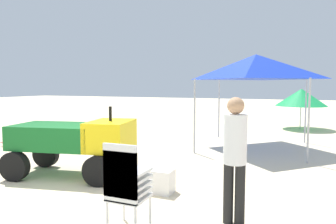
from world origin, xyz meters
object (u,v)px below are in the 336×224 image
at_px(surfboard_pile, 33,145).
at_px(beach_umbrella_left, 301,97).
at_px(popup_canopy, 256,67).
at_px(lifeguard_near_left, 235,152).
at_px(utility_cart, 75,140).
at_px(stacked_plastic_chairs, 125,181).
at_px(cooler_box, 160,181).

height_order(surfboard_pile, beach_umbrella_left, beach_umbrella_left).
relative_size(popup_canopy, beach_umbrella_left, 1.38).
bearing_deg(surfboard_pile, lifeguard_near_left, -22.56).
xyz_separation_m(utility_cart, surfboard_pile, (-3.09, 1.78, -0.67)).
bearing_deg(beach_umbrella_left, utility_cart, -115.10).
height_order(surfboard_pile, lifeguard_near_left, lifeguard_near_left).
distance_m(stacked_plastic_chairs, beach_umbrella_left, 11.61).
relative_size(lifeguard_near_left, popup_canopy, 0.59).
relative_size(utility_cart, popup_canopy, 0.92).
height_order(lifeguard_near_left, popup_canopy, popup_canopy).
relative_size(utility_cart, cooler_box, 5.79).
distance_m(beach_umbrella_left, cooler_box, 10.19).
xyz_separation_m(stacked_plastic_chairs, surfboard_pile, (-5.38, 3.56, -0.58)).
distance_m(surfboard_pile, beach_umbrella_left, 10.97).
relative_size(stacked_plastic_chairs, surfboard_pile, 0.46).
xyz_separation_m(surfboard_pile, beach_umbrella_left, (7.58, 7.82, 1.28)).
bearing_deg(utility_cart, popup_canopy, 55.50).
height_order(stacked_plastic_chairs, surfboard_pile, stacked_plastic_chairs).
relative_size(utility_cart, surfboard_pile, 1.06).
bearing_deg(beach_umbrella_left, cooler_box, -103.75).
bearing_deg(lifeguard_near_left, cooler_box, 152.86).
distance_m(stacked_plastic_chairs, surfboard_pile, 6.47).
relative_size(lifeguard_near_left, beach_umbrella_left, 0.82).
distance_m(stacked_plastic_chairs, lifeguard_near_left, 1.53).
bearing_deg(utility_cart, beach_umbrella_left, 64.90).
bearing_deg(beach_umbrella_left, surfboard_pile, -134.11).
distance_m(utility_cart, stacked_plastic_chairs, 2.90).
bearing_deg(stacked_plastic_chairs, utility_cart, 142.14).
xyz_separation_m(stacked_plastic_chairs, beach_umbrella_left, (2.20, 11.38, 0.70)).
bearing_deg(lifeguard_near_left, beach_umbrella_left, 84.93).
height_order(stacked_plastic_chairs, beach_umbrella_left, beach_umbrella_left).
height_order(popup_canopy, beach_umbrella_left, popup_canopy).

